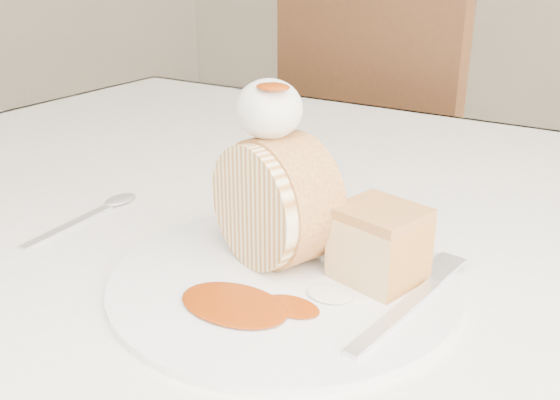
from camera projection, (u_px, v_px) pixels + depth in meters
The scene contains 10 objects.
table at pixel (337, 270), 0.75m from camera, with size 1.40×0.90×0.75m.
chair_far at pixel (385, 164), 1.49m from camera, with size 0.51×0.51×0.95m.
plate at pixel (284, 279), 0.53m from camera, with size 0.30×0.30×0.01m, color white.
roulade_slice at pixel (275, 202), 0.54m from camera, with size 0.11×0.11×0.06m, color #F7E8AC.
cake_chunk at pixel (379, 248), 0.52m from camera, with size 0.07×0.06×0.06m, color tan.
whipped_cream at pixel (269, 109), 0.52m from camera, with size 0.06×0.06×0.05m, color white.
caramel_drizzle at pixel (273, 79), 0.49m from camera, with size 0.03×0.02×0.01m, color #8B2E05.
caramel_pool at pixel (234, 304), 0.49m from camera, with size 0.09×0.06×0.00m, color #8B2E05, non-canonical shape.
fork at pixel (395, 316), 0.47m from camera, with size 0.02×0.18×0.00m, color silver.
spoon at pixel (69, 226), 0.64m from camera, with size 0.02×0.15×0.00m, color silver.
Camera 1 is at (0.29, -0.40, 1.02)m, focal length 40.00 mm.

